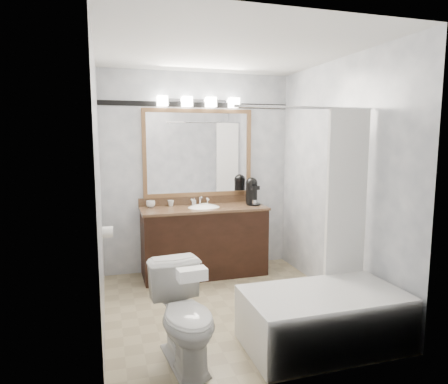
% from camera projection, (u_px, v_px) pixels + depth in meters
% --- Properties ---
extents(room, '(2.42, 2.62, 2.52)m').
position_uv_depth(room, '(229.00, 184.00, 3.86)').
color(room, tan).
rests_on(room, ground).
extents(vanity, '(1.53, 0.58, 0.97)m').
position_uv_depth(vanity, '(204.00, 240.00, 4.93)').
color(vanity, black).
rests_on(vanity, ground).
extents(mirror, '(1.40, 0.04, 1.10)m').
position_uv_depth(mirror, '(198.00, 153.00, 5.04)').
color(mirror, olive).
rests_on(mirror, room).
extents(vanity_light_bar, '(1.02, 0.14, 0.12)m').
position_uv_depth(vanity_light_bar, '(199.00, 102.00, 4.90)').
color(vanity_light_bar, silver).
rests_on(vanity_light_bar, room).
extents(accent_stripe, '(2.40, 0.01, 0.06)m').
position_uv_depth(accent_stripe, '(198.00, 105.00, 4.97)').
color(accent_stripe, black).
rests_on(accent_stripe, room).
extents(bathtub, '(1.30, 0.75, 1.96)m').
position_uv_depth(bathtub, '(325.00, 310.00, 3.30)').
color(bathtub, white).
rests_on(bathtub, ground).
extents(tp_roll, '(0.11, 0.12, 0.12)m').
position_uv_depth(tp_roll, '(108.00, 232.00, 4.24)').
color(tp_roll, white).
rests_on(tp_roll, room).
extents(toilet, '(0.50, 0.77, 0.74)m').
position_uv_depth(toilet, '(185.00, 316.00, 2.99)').
color(toilet, white).
rests_on(toilet, ground).
extents(tissue_box, '(0.21, 0.12, 0.08)m').
position_uv_depth(tissue_box, '(192.00, 274.00, 2.69)').
color(tissue_box, white).
rests_on(tissue_box, toilet).
extents(coffee_maker, '(0.18, 0.23, 0.35)m').
position_uv_depth(coffee_maker, '(252.00, 191.00, 5.06)').
color(coffee_maker, black).
rests_on(coffee_maker, vanity).
extents(cup_left, '(0.12, 0.12, 0.08)m').
position_uv_depth(cup_left, '(151.00, 204.00, 4.85)').
color(cup_left, white).
rests_on(cup_left, vanity).
extents(cup_right, '(0.10, 0.10, 0.07)m').
position_uv_depth(cup_right, '(171.00, 203.00, 4.95)').
color(cup_right, white).
rests_on(cup_right, vanity).
extents(soap_bottle_a, '(0.05, 0.05, 0.09)m').
position_uv_depth(soap_bottle_a, '(194.00, 202.00, 5.03)').
color(soap_bottle_a, white).
rests_on(soap_bottle_a, vanity).
extents(soap_bar, '(0.09, 0.07, 0.03)m').
position_uv_depth(soap_bar, '(205.00, 204.00, 5.00)').
color(soap_bar, beige).
rests_on(soap_bar, vanity).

